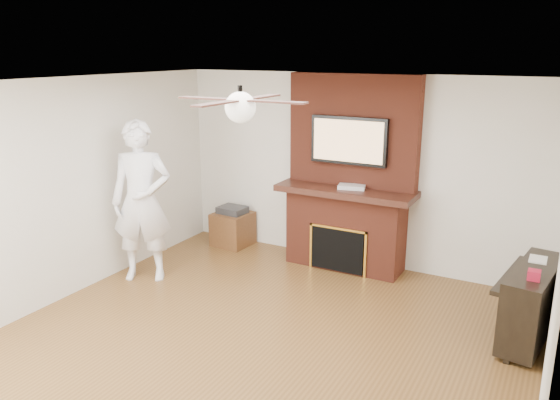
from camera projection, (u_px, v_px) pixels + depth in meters
The scene contains 12 objects.
room_shell at pixel (243, 229), 4.83m from camera, with size 5.36×5.86×2.86m.
fireplace at pixel (348, 193), 7.05m from camera, with size 1.78×0.64×2.50m.
tv at pixel (349, 141), 6.83m from camera, with size 1.00×0.08×0.60m.
ceiling_fan at pixel (240, 106), 4.54m from camera, with size 1.21×1.21×0.31m.
person at pixel (142, 201), 6.64m from camera, with size 0.73×0.49×2.00m, color white.
side_table at pixel (233, 227), 8.00m from camera, with size 0.53×0.53×0.58m.
piano at pixel (531, 302), 5.31m from camera, with size 0.59×1.21×0.86m.
cable_box at pixel (352, 187), 6.90m from camera, with size 0.34×0.19×0.05m, color silver.
candle_orange at pixel (327, 262), 7.21m from camera, with size 0.07×0.07×0.13m, color red.
candle_green at pixel (346, 266), 7.11m from camera, with size 0.07×0.07×0.10m, color #2E7331.
candle_cream at pixel (341, 265), 7.14m from camera, with size 0.08×0.08×0.11m, color beige.
candle_blue at pixel (358, 270), 7.01m from camera, with size 0.06×0.06×0.08m, color #2E628C.
Camera 1 is at (2.48, -3.87, 2.79)m, focal length 35.00 mm.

